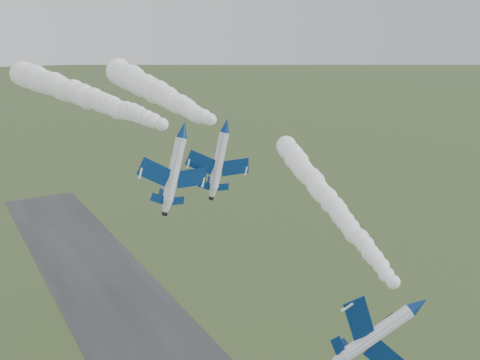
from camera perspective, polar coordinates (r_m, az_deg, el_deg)
name	(u,v)px	position (r m, az deg, el deg)	size (l,w,h in m)	color
jet_lead	(419,305)	(66.36, 18.58, -12.53)	(7.06, 13.71, 9.78)	white
smoke_trail_jet_lead	(325,196)	(94.35, 9.06, -1.66)	(4.51, 60.48, 4.51)	silver
jet_pair_left	(184,129)	(69.01, -6.03, 5.39)	(10.17, 12.54, 3.95)	white
smoke_trail_jet_pair_left	(76,93)	(98.93, -17.05, 8.88)	(5.24, 62.40, 5.24)	silver
jet_pair_right	(226,125)	(73.32, -1.47, 5.86)	(9.46, 11.63, 3.42)	white
smoke_trail_jet_pair_right	(153,90)	(105.28, -9.25, 9.46)	(5.93, 64.52, 5.93)	silver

